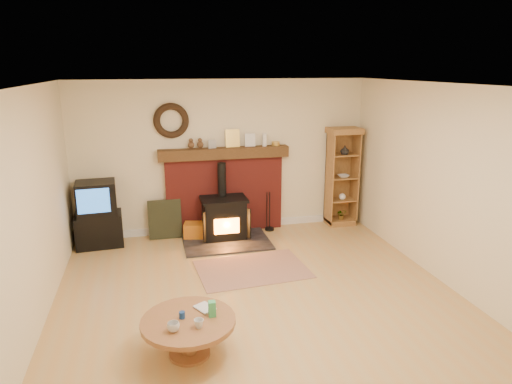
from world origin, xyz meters
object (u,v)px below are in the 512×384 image
object	(u,v)px
curio_cabinet	(342,177)
coffee_table	(189,326)
wood_stove	(224,220)
tv_unit	(98,215)

from	to	relation	value
curio_cabinet	coffee_table	size ratio (longest dim) A/B	1.88
wood_stove	curio_cabinet	size ratio (longest dim) A/B	0.79
wood_stove	curio_cabinet	bearing A→B (deg)	7.29
wood_stove	tv_unit	distance (m)	2.02
tv_unit	coffee_table	size ratio (longest dim) A/B	1.13
tv_unit	coffee_table	world-z (taller)	tv_unit
tv_unit	curio_cabinet	world-z (taller)	curio_cabinet
wood_stove	coffee_table	size ratio (longest dim) A/B	1.49
wood_stove	curio_cabinet	distance (m)	2.27
tv_unit	curio_cabinet	xyz separation A→B (m)	(4.19, 0.08, 0.38)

